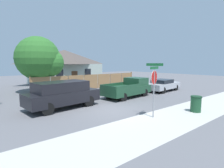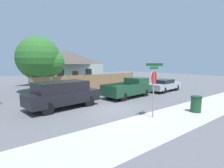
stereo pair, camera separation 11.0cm
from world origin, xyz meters
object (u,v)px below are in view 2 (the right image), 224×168
(red_suv, at_px, (63,94))
(stop_sign, at_px, (154,81))
(oak_tree, at_px, (41,59))
(trash_bin, at_px, (196,104))
(parked_sedan, at_px, (164,85))
(house, at_px, (66,66))
(orange_pickup, at_px, (129,88))

(red_suv, bearing_deg, stop_sign, -64.94)
(oak_tree, distance_m, trash_bin, 15.23)
(parked_sedan, bearing_deg, oak_tree, 138.57)
(house, bearing_deg, orange_pickup, -90.07)
(orange_pickup, bearing_deg, stop_sign, -127.16)
(oak_tree, distance_m, parked_sedan, 13.50)
(orange_pickup, distance_m, parked_sedan, 5.28)
(orange_pickup, bearing_deg, house, 83.98)
(house, xyz_separation_m, trash_bin, (-0.19, -20.34, -2.13))
(orange_pickup, xyz_separation_m, stop_sign, (-3.23, -5.34, 1.31))
(parked_sedan, xyz_separation_m, stop_sign, (-8.52, -5.31, 1.43))
(orange_pickup, relative_size, trash_bin, 4.93)
(red_suv, relative_size, trash_bin, 5.05)
(oak_tree, relative_size, trash_bin, 5.73)
(stop_sign, bearing_deg, oak_tree, 85.04)
(house, bearing_deg, trash_bin, -90.54)
(trash_bin, bearing_deg, parked_sedan, 49.07)
(oak_tree, distance_m, stop_sign, 13.24)
(house, height_order, stop_sign, house)
(red_suv, distance_m, trash_bin, 8.88)
(parked_sedan, bearing_deg, orange_pickup, 173.72)
(house, bearing_deg, stop_sign, -99.54)
(red_suv, height_order, trash_bin, red_suv)
(parked_sedan, relative_size, trash_bin, 4.72)
(red_suv, xyz_separation_m, stop_sign, (3.19, -5.31, 1.12))
(orange_pickup, xyz_separation_m, parked_sedan, (5.28, -0.03, -0.12))
(parked_sedan, bearing_deg, stop_sign, -154.02)
(trash_bin, bearing_deg, oak_tree, 110.78)
(oak_tree, bearing_deg, stop_sign, -80.20)
(parked_sedan, distance_m, trash_bin, 8.33)
(house, relative_size, oak_tree, 1.76)
(oak_tree, xyz_separation_m, orange_pickup, (5.47, -7.64, -2.68))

